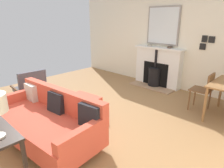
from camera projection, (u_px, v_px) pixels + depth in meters
ground_plane at (89, 115)px, 4.14m from camera, size 5.69×6.34×0.01m
wall_left at (164, 40)px, 5.67m from camera, size 0.12×6.34×2.65m
fireplace at (157, 69)px, 5.78m from camera, size 0.64×1.47×1.13m
mirror_over_mantel at (163, 26)px, 5.49m from camera, size 0.04×0.97×1.04m
mantel_bowl_near at (150, 45)px, 5.82m from camera, size 0.14×0.14×0.04m
mantel_bowl_far at (170, 47)px, 5.40m from camera, size 0.13×0.13×0.05m
sofa at (46, 120)px, 3.23m from camera, size 1.10×2.11×0.79m
ottoman at (81, 105)px, 4.02m from camera, size 0.66×0.72×0.40m
armchair_accent at (31, 86)px, 4.49m from camera, size 0.71×0.62×0.83m
dining_chair_near_fireplace at (205, 89)px, 4.16m from camera, size 0.41×0.41×0.85m
photo_gallery_row at (206, 42)px, 4.82m from camera, size 0.02×0.33×0.35m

